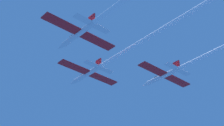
# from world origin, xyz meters

# --- Properties ---
(jet_lead) EXTENTS (18.84, 60.78, 3.12)m
(jet_lead) POSITION_xyz_m (-0.31, -17.79, 0.68)
(jet_lead) COLOR white
(jet_right_wing) EXTENTS (18.84, 52.74, 3.12)m
(jet_right_wing) POSITION_xyz_m (15.62, -27.87, 0.24)
(jet_right_wing) COLOR white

